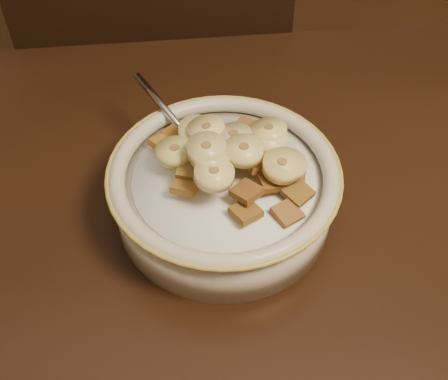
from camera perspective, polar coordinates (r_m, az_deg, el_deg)
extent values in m
cube|color=black|center=(0.87, -5.90, 2.89)|extent=(0.53, 0.53, 1.04)
cylinder|color=beige|center=(0.48, 0.00, -0.61)|extent=(0.19, 0.19, 0.04)
cylinder|color=white|center=(0.47, 0.00, 1.19)|extent=(0.15, 0.15, 0.00)
ellipsoid|color=#ADADB4|center=(0.48, -2.13, 3.64)|extent=(0.05, 0.06, 0.01)
cube|color=brown|center=(0.45, 4.80, 0.90)|extent=(0.02, 0.02, 0.01)
cube|color=brown|center=(0.45, -3.40, 2.17)|extent=(0.03, 0.03, 0.01)
cube|color=brown|center=(0.50, -2.33, 6.14)|extent=(0.03, 0.03, 0.01)
cube|color=brown|center=(0.46, 6.10, 1.26)|extent=(0.03, 0.03, 0.01)
cube|color=brown|center=(0.46, -1.82, 3.63)|extent=(0.03, 0.03, 0.01)
cube|color=#935F24|center=(0.47, 1.17, 4.63)|extent=(0.02, 0.02, 0.01)
cube|color=brown|center=(0.45, 7.51, -0.28)|extent=(0.03, 0.03, 0.01)
cube|color=brown|center=(0.48, 4.54, 4.46)|extent=(0.02, 0.02, 0.01)
cube|color=olive|center=(0.44, 6.45, -2.37)|extent=(0.03, 0.03, 0.01)
cube|color=#97681C|center=(0.49, -6.11, 4.73)|extent=(0.03, 0.03, 0.01)
cube|color=brown|center=(0.48, -3.03, 4.87)|extent=(0.02, 0.02, 0.01)
cube|color=brown|center=(0.47, -0.16, 4.89)|extent=(0.03, 0.03, 0.01)
cube|color=brown|center=(0.49, 0.33, 5.48)|extent=(0.03, 0.03, 0.01)
cube|color=brown|center=(0.44, 2.30, -0.17)|extent=(0.03, 0.03, 0.01)
cube|color=brown|center=(0.45, -3.88, 0.45)|extent=(0.03, 0.03, 0.01)
cube|color=#954B17|center=(0.46, 3.37, 2.75)|extent=(0.03, 0.03, 0.01)
cube|color=brown|center=(0.46, 6.97, 1.26)|extent=(0.03, 0.03, 0.01)
cube|color=#98661A|center=(0.47, 3.41, 3.68)|extent=(0.03, 0.03, 0.01)
cube|color=brown|center=(0.49, -4.87, 5.69)|extent=(0.03, 0.03, 0.01)
cube|color=#955E2B|center=(0.48, 2.68, 4.82)|extent=(0.03, 0.03, 0.01)
cube|color=brown|center=(0.43, 2.24, -2.23)|extent=(0.03, 0.03, 0.01)
cube|color=brown|center=(0.46, 4.06, 2.75)|extent=(0.03, 0.03, 0.01)
cube|color=brown|center=(0.50, 2.21, 6.35)|extent=(0.03, 0.03, 0.01)
cylinder|color=beige|center=(0.47, 4.61, 5.14)|extent=(0.03, 0.03, 0.01)
cylinder|color=#E2D884|center=(0.44, 2.03, 4.01)|extent=(0.04, 0.04, 0.01)
cylinder|color=beige|center=(0.43, -1.03, 1.61)|extent=(0.04, 0.04, 0.01)
cylinder|color=#D0BA86|center=(0.46, 0.96, 5.36)|extent=(0.03, 0.03, 0.01)
cylinder|color=#FFE684|center=(0.47, -1.79, 6.10)|extent=(0.04, 0.04, 0.01)
cylinder|color=#D6B967|center=(0.44, 5.88, 2.44)|extent=(0.04, 0.04, 0.01)
cylinder|color=#F8E398|center=(0.48, -2.81, 5.97)|extent=(0.04, 0.04, 0.01)
cylinder|color=#CFC36A|center=(0.48, 4.57, 5.96)|extent=(0.04, 0.04, 0.02)
cylinder|color=#CEC084|center=(0.44, -1.79, 4.15)|extent=(0.04, 0.04, 0.01)
cylinder|color=#D2C97B|center=(0.46, -5.00, 3.89)|extent=(0.04, 0.04, 0.01)
cylinder|color=#D6C573|center=(0.44, -1.42, 3.43)|extent=(0.04, 0.04, 0.02)
cylinder|color=beige|center=(0.45, 6.43, 2.62)|extent=(0.04, 0.04, 0.02)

